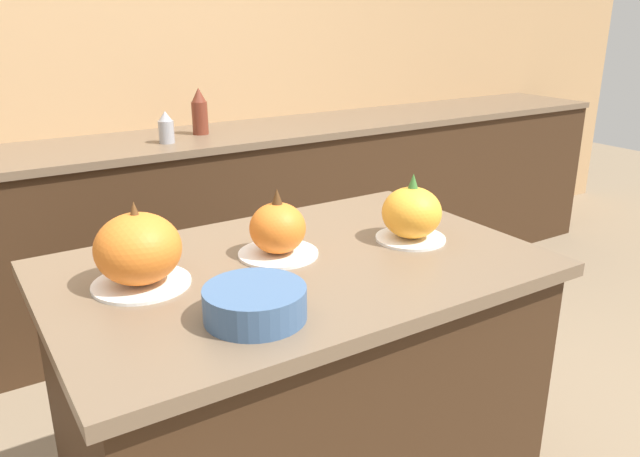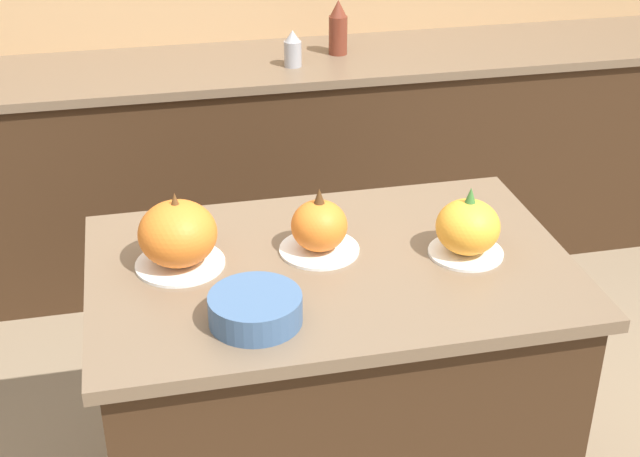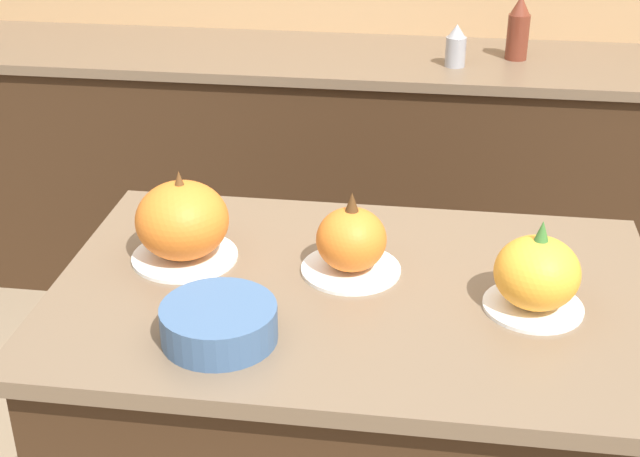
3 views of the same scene
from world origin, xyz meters
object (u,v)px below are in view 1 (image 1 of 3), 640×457
Objects in this scene: pumpkin_cake_right at (412,214)px; mixing_bowl at (255,303)px; bottle_tall at (200,112)px; bottle_short at (166,128)px; pumpkin_cake_left at (138,251)px; pumpkin_cake_center at (278,231)px.

pumpkin_cake_right is 0.61m from mixing_bowl.
bottle_short is at bearing -150.67° from bottle_tall.
pumpkin_cake_left is 0.73m from pumpkin_cake_right.
bottle_short is (-0.16, 1.52, 0.02)m from pumpkin_cake_right.
pumpkin_cake_left reaches higher than bottle_short.
bottle_tall is (0.42, 1.54, 0.07)m from pumpkin_cake_center.
pumpkin_cake_center reaches higher than mixing_bowl.
bottle_short is (0.56, 1.42, 0.01)m from pumpkin_cake_left.
pumpkin_cake_center is at bearing -0.94° from pumpkin_cake_left.
pumpkin_cake_center is 0.93× the size of bottle_tall.
pumpkin_cake_right is 0.91× the size of mixing_bowl.
pumpkin_cake_left is at bearing 116.95° from mixing_bowl.
pumpkin_cake_right is (0.73, -0.10, -0.01)m from pumpkin_cake_left.
pumpkin_cake_center is 1.44× the size of bottle_short.
pumpkin_cake_left reaches higher than pumpkin_cake_center.
bottle_tall is 1.93m from mixing_bowl.
bottle_tall reaches higher than mixing_bowl.
bottle_short is at bearing 68.27° from pumpkin_cake_left.
mixing_bowl is (-0.63, -1.83, -0.10)m from bottle_tall.
bottle_tall reaches higher than bottle_short.
mixing_bowl is at bearing -103.71° from bottle_short.
pumpkin_cake_center is 0.97× the size of mixing_bowl.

